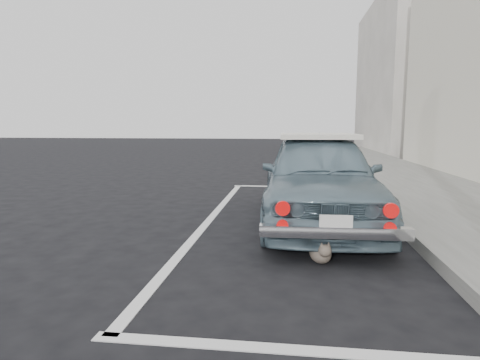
% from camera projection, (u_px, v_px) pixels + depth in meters
% --- Properties ---
extents(ground, '(80.00, 80.00, 0.00)m').
position_uv_depth(ground, '(246.00, 312.00, 3.15)').
color(ground, black).
rests_on(ground, ground).
extents(building_far, '(3.50, 10.00, 8.00)m').
position_uv_depth(building_far, '(405.00, 77.00, 21.47)').
color(building_far, '#B1ACA1').
rests_on(building_far, ground).
extents(pline_rear, '(3.00, 0.12, 0.01)m').
position_uv_depth(pline_rear, '(314.00, 351.00, 2.59)').
color(pline_rear, silver).
rests_on(pline_rear, ground).
extents(pline_front, '(3.00, 0.12, 0.01)m').
position_uv_depth(pline_front, '(297.00, 187.00, 9.47)').
color(pline_front, silver).
rests_on(pline_front, ground).
extents(pline_side, '(0.12, 7.00, 0.01)m').
position_uv_depth(pline_side, '(210.00, 220.00, 6.21)').
color(pline_side, silver).
rests_on(pline_side, ground).
extents(retro_coupe, '(1.71, 4.06, 1.37)m').
position_uv_depth(retro_coupe, '(318.00, 177.00, 5.95)').
color(retro_coupe, slate).
rests_on(retro_coupe, ground).
extents(cat, '(0.30, 0.50, 0.27)m').
position_uv_depth(cat, '(321.00, 252.00, 4.25)').
color(cat, '#756759').
rests_on(cat, ground).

